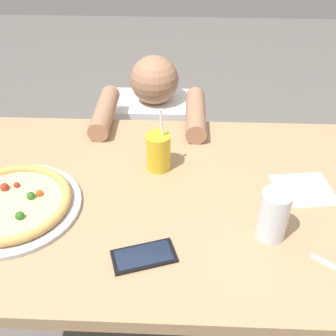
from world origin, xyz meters
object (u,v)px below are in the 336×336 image
at_px(diner_seated, 156,159).
at_px(drink_cup_colored, 158,152).
at_px(water_cup_clear, 274,214).
at_px(pizza_near, 13,204).
at_px(cell_phone, 144,256).

bearing_deg(diner_seated, drink_cup_colored, -84.55).
relative_size(drink_cup_colored, water_cup_clear, 1.50).
xyz_separation_m(pizza_near, drink_cup_colored, (0.38, 0.20, 0.04)).
bearing_deg(cell_phone, drink_cup_colored, 87.71).
height_order(water_cup_clear, cell_phone, water_cup_clear).
xyz_separation_m(water_cup_clear, diner_seated, (-0.34, 0.75, -0.40)).
relative_size(cell_phone, diner_seated, 0.18).
xyz_separation_m(cell_phone, diner_seated, (-0.03, 0.84, -0.34)).
height_order(pizza_near, drink_cup_colored, drink_cup_colored).
bearing_deg(diner_seated, cell_phone, -87.79).
bearing_deg(water_cup_clear, diner_seated, 114.40).
distance_m(drink_cup_colored, cell_phone, 0.36).
relative_size(pizza_near, water_cup_clear, 2.68).
bearing_deg(cell_phone, pizza_near, 157.29).
distance_m(water_cup_clear, diner_seated, 0.92).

